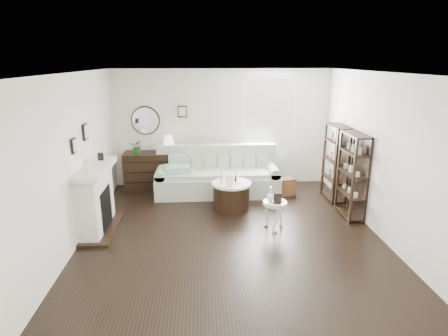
{
  "coord_description": "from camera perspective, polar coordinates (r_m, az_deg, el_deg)",
  "views": [
    {
      "loc": [
        -0.49,
        -5.87,
        2.89
      ],
      "look_at": [
        -0.07,
        0.8,
        0.95
      ],
      "focal_mm": 30.0,
      "sensor_mm": 36.0,
      "label": 1
    }
  ],
  "objects": [
    {
      "name": "card_frame_drum",
      "position": [
        7.19,
        0.84,
        -1.98
      ],
      "size": [
        0.15,
        0.07,
        0.2
      ],
      "primitive_type": "cube",
      "rotation": [
        -0.21,
        0.0,
        -0.1
      ],
      "color": "white",
      "rests_on": "drum_table"
    },
    {
      "name": "drum_table",
      "position": [
        7.5,
        1.13,
        -4.19
      ],
      "size": [
        0.79,
        0.79,
        0.55
      ],
      "rotation": [
        0.0,
        0.0,
        -0.31
      ],
      "color": "black",
      "rests_on": "ground"
    },
    {
      "name": "suitcase",
      "position": [
        8.33,
        8.9,
        -2.9
      ],
      "size": [
        0.6,
        0.33,
        0.38
      ],
      "primitive_type": "cube",
      "rotation": [
        0.0,
        0.0,
        0.25
      ],
      "color": "brown",
      "rests_on": "ground"
    },
    {
      "name": "fireplace",
      "position": [
        6.86,
        -18.88,
        -4.77
      ],
      "size": [
        0.5,
        1.4,
        1.84
      ],
      "color": "silver",
      "rests_on": "ground"
    },
    {
      "name": "table_lamp",
      "position": [
        8.58,
        -8.44,
        3.65
      ],
      "size": [
        0.31,
        0.31,
        0.39
      ],
      "primitive_type": null,
      "rotation": [
        0.0,
        0.0,
        -0.33
      ],
      "color": "white",
      "rests_on": "dresser"
    },
    {
      "name": "eiffel_ped",
      "position": [
        6.61,
        8.47,
        -4.32
      ],
      "size": [
        0.12,
        0.12,
        0.16
      ],
      "primitive_type": null,
      "rotation": [
        0.0,
        0.0,
        -0.32
      ],
      "color": "black",
      "rests_on": "pedestal_table"
    },
    {
      "name": "shelf_unit_near",
      "position": [
        7.41,
        18.94,
        -1.08
      ],
      "size": [
        0.3,
        0.8,
        1.6
      ],
      "color": "black",
      "rests_on": "ground"
    },
    {
      "name": "card_frame_ped",
      "position": [
        6.47,
        8.16,
        -4.69
      ],
      "size": [
        0.14,
        0.08,
        0.18
      ],
      "primitive_type": "cube",
      "rotation": [
        -0.21,
        0.0,
        -0.21
      ],
      "color": "black",
      "rests_on": "pedestal_table"
    },
    {
      "name": "dresser",
      "position": [
        8.77,
        -10.72,
        -0.39
      ],
      "size": [
        1.29,
        0.55,
        0.86
      ],
      "color": "black",
      "rests_on": "ground"
    },
    {
      "name": "bottle_drum",
      "position": [
        7.27,
        -0.35,
        -1.48
      ],
      "size": [
        0.06,
        0.06,
        0.27
      ],
      "primitive_type": "cylinder",
      "color": "silver",
      "rests_on": "drum_table"
    },
    {
      "name": "potted_plant",
      "position": [
        8.62,
        -13.08,
        3.21
      ],
      "size": [
        0.33,
        0.3,
        0.31
      ],
      "primitive_type": "imported",
      "rotation": [
        0.0,
        0.0,
        -0.21
      ],
      "color": "#1B5E1A",
      "rests_on": "dresser"
    },
    {
      "name": "quilt",
      "position": [
        8.17,
        -7.2,
        -0.15
      ],
      "size": [
        0.6,
        0.52,
        0.14
      ],
      "primitive_type": "cube",
      "rotation": [
        0.0,
        0.0,
        0.13
      ],
      "color": "teal",
      "rests_on": "sofa"
    },
    {
      "name": "flask_ped",
      "position": [
        6.56,
        7.16,
        -3.96
      ],
      "size": [
        0.14,
        0.14,
        0.27
      ],
      "primitive_type": null,
      "color": "silver",
      "rests_on": "pedestal_table"
    },
    {
      "name": "room",
      "position": [
        8.76,
        4.5,
        7.66
      ],
      "size": [
        5.5,
        5.5,
        5.5
      ],
      "color": "black",
      "rests_on": "ground"
    },
    {
      "name": "shelf_unit_far",
      "position": [
        8.21,
        16.61,
        0.78
      ],
      "size": [
        0.3,
        0.8,
        1.6
      ],
      "color": "black",
      "rests_on": "ground"
    },
    {
      "name": "pedestal_table",
      "position": [
        6.61,
        7.76,
        -5.43
      ],
      "size": [
        0.43,
        0.43,
        0.51
      ],
      "rotation": [
        0.0,
        0.0,
        0.01
      ],
      "color": "white",
      "rests_on": "ground"
    },
    {
      "name": "sofa",
      "position": [
        8.36,
        -1.05,
        -1.51
      ],
      "size": [
        2.69,
        0.93,
        1.05
      ],
      "color": "beige",
      "rests_on": "ground"
    },
    {
      "name": "eiffel_drum",
      "position": [
        7.44,
        1.78,
        -1.33
      ],
      "size": [
        0.12,
        0.12,
        0.2
      ],
      "primitive_type": null,
      "rotation": [
        0.0,
        0.0,
        -0.03
      ],
      "color": "black",
      "rests_on": "drum_table"
    }
  ]
}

